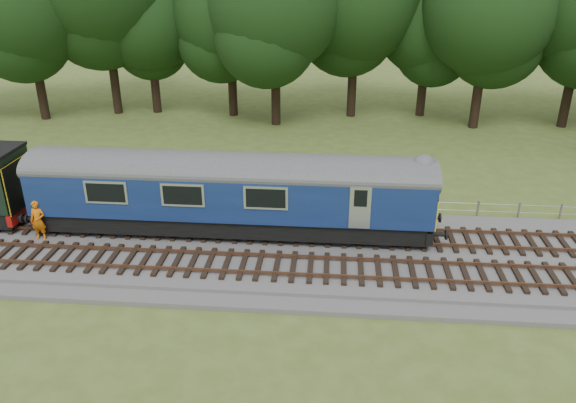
{
  "coord_description": "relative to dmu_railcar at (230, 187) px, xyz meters",
  "views": [
    {
      "loc": [
        -1.29,
        -21.62,
        12.4
      ],
      "look_at": [
        -3.27,
        1.4,
        2.0
      ],
      "focal_mm": 35.0,
      "sensor_mm": 36.0,
      "label": 1
    }
  ],
  "objects": [
    {
      "name": "ground",
      "position": [
        5.89,
        -1.4,
        -2.61
      ],
      "size": [
        120.0,
        120.0,
        0.0
      ],
      "primitive_type": "plane",
      "color": "#4B5C22",
      "rests_on": "ground"
    },
    {
      "name": "ballast",
      "position": [
        5.89,
        -1.4,
        -2.43
      ],
      "size": [
        70.0,
        7.0,
        0.35
      ],
      "primitive_type": "cube",
      "color": "#4C4C4F",
      "rests_on": "ground"
    },
    {
      "name": "track_north",
      "position": [
        5.89,
        -0.0,
        -2.19
      ],
      "size": [
        67.2,
        2.4,
        0.21
      ],
      "color": "black",
      "rests_on": "ballast"
    },
    {
      "name": "dmu_railcar",
      "position": [
        0.0,
        0.0,
        0.0
      ],
      "size": [
        18.05,
        2.86,
        3.88
      ],
      "color": "black",
      "rests_on": "ground"
    },
    {
      "name": "fence",
      "position": [
        5.89,
        3.1,
        -2.61
      ],
      "size": [
        64.0,
        0.12,
        1.0
      ],
      "primitive_type": null,
      "color": "#6B6054",
      "rests_on": "ground"
    },
    {
      "name": "worker",
      "position": [
        -8.53,
        -1.45,
        -1.31
      ],
      "size": [
        0.7,
        0.47,
        1.88
      ],
      "primitive_type": "imported",
      "rotation": [
        0.0,
        0.0,
        -0.03
      ],
      "color": "orange",
      "rests_on": "ballast"
    },
    {
      "name": "tree_line",
      "position": [
        5.89,
        20.6,
        -2.61
      ],
      "size": [
        70.0,
        8.0,
        18.0
      ],
      "primitive_type": null,
      "color": "black",
      "rests_on": "ground"
    },
    {
      "name": "track_south",
      "position": [
        5.89,
        -3.0,
        -2.19
      ],
      "size": [
        67.2,
        2.4,
        0.21
      ],
      "color": "black",
      "rests_on": "ballast"
    }
  ]
}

